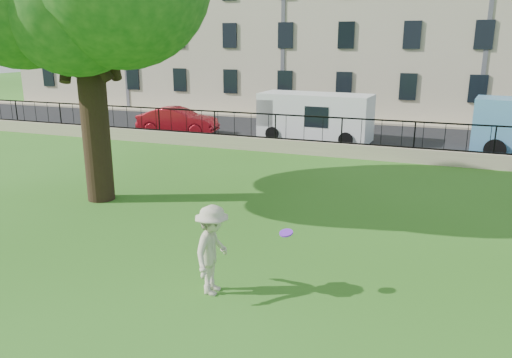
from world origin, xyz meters
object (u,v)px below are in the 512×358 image
at_px(white_van, 315,117).
at_px(man, 213,250).
at_px(red_sedan, 178,121).
at_px(frisbee, 286,233).

bearing_deg(white_van, man, -79.11).
distance_m(man, red_sedan, 17.97).
xyz_separation_m(man, frisbee, (1.36, 0.48, 0.37)).
height_order(man, white_van, white_van).
relative_size(man, frisbee, 6.79).
distance_m(man, white_van, 16.45).
xyz_separation_m(man, white_van, (-1.94, 16.33, 0.25)).
bearing_deg(red_sedan, man, -156.58).
bearing_deg(frisbee, red_sedan, 125.50).
bearing_deg(man, white_van, 4.65).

